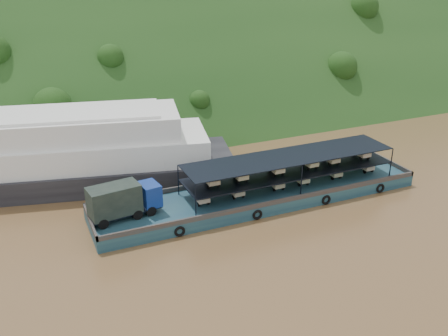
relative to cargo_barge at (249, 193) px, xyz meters
name	(u,v)px	position (x,y,z in m)	size (l,w,h in m)	color
ground	(253,203)	(0.41, -0.25, -1.14)	(160.00, 160.00, 0.00)	brown
hillside	(155,112)	(0.41, 35.75, -1.14)	(140.00, 28.00, 28.00)	#153513
cargo_barge	(249,193)	(0.00, 0.00, 0.00)	(35.03, 7.18, 4.60)	#132E44
passenger_ferry	(49,154)	(-18.18, 13.35, 2.46)	(42.37, 19.04, 8.33)	black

